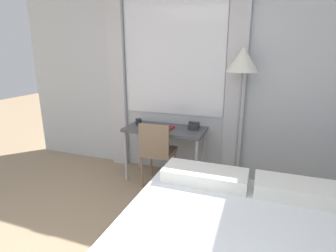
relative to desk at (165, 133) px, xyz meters
The scene contains 7 objects.
wall_back_with_window 0.79m from the desk, 64.71° to the left, with size 5.16×0.13×2.70m.
desk is the anchor object (origin of this frame).
desk_chair 0.27m from the desk, 97.18° to the right, with size 0.42×0.42×0.86m.
standing_lamp 1.24m from the desk, ahead, with size 0.36×0.36×1.75m.
telephone 0.39m from the desk, 13.78° to the left, with size 0.14×0.15×0.09m.
book 0.09m from the desk, 73.32° to the right, with size 0.23×0.22×0.02m.
mug 0.42m from the desk, behind, with size 0.08×0.08×0.08m.
Camera 1 is at (0.98, -0.52, 1.69)m, focal length 28.00 mm.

